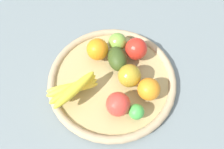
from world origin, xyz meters
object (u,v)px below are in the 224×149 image
object	(u,v)px
banana_bunch	(73,88)
apple_2	(136,49)
apple_0	(117,42)
lime_0	(136,112)
avocado	(117,59)
apple_1	(129,76)
orange_0	(149,89)
apple_3	(118,104)
orange_1	(97,49)

from	to	relation	value
banana_bunch	apple_2	distance (m)	0.25
banana_bunch	apple_0	bearing A→B (deg)	32.59
lime_0	avocado	world-z (taller)	avocado
apple_1	apple_2	size ratio (longest dim) A/B	0.99
banana_bunch	apple_0	world-z (taller)	banana_bunch
apple_1	orange_0	world-z (taller)	apple_1
banana_bunch	apple_3	size ratio (longest dim) A/B	2.26
avocado	orange_0	xyz separation A→B (m)	(0.05, -0.14, 0.00)
apple_0	apple_3	xyz separation A→B (m)	(-0.08, -0.22, 0.00)
apple_1	avocado	size ratio (longest dim) A/B	0.81
banana_bunch	apple_0	size ratio (longest dim) A/B	2.60
apple_3	apple_0	bearing A→B (deg)	70.03
avocado	orange_1	bearing A→B (deg)	133.15
lime_0	apple_2	world-z (taller)	apple_2
avocado	apple_0	xyz separation A→B (m)	(0.02, 0.06, 0.00)
banana_bunch	orange_1	world-z (taller)	orange_1
avocado	apple_0	size ratio (longest dim) A/B	1.43
apple_2	apple_1	bearing A→B (deg)	-123.79
orange_1	apple_0	bearing A→B (deg)	7.20
apple_0	avocado	bearing A→B (deg)	-110.88
apple_1	apple_3	size ratio (longest dim) A/B	1.01
apple_3	orange_0	size ratio (longest dim) A/B	1.04
avocado	orange_0	bearing A→B (deg)	-69.94
apple_1	lime_0	distance (m)	0.12
apple_0	apple_3	world-z (taller)	apple_3
apple_3	orange_0	bearing A→B (deg)	8.01
orange_1	apple_0	world-z (taller)	orange_1
apple_0	orange_1	bearing A→B (deg)	-172.80
apple_3	avocado	bearing A→B (deg)	70.41
orange_1	apple_0	xyz separation A→B (m)	(0.08, 0.01, -0.01)
apple_1	orange_0	xyz separation A→B (m)	(0.04, -0.06, -0.00)
banana_bunch	orange_0	xyz separation A→B (m)	(0.22, -0.08, 0.00)
orange_0	apple_2	bearing A→B (deg)	82.10
apple_1	lime_0	bearing A→B (deg)	-101.32
apple_1	orange_0	size ratio (longest dim) A/B	1.05
apple_1	apple_0	bearing A→B (deg)	85.12
banana_bunch	lime_0	bearing A→B (deg)	-40.21
banana_bunch	orange_1	distance (m)	0.16
lime_0	avocado	distance (m)	0.19
avocado	apple_2	world-z (taller)	apple_2
apple_1	banana_bunch	xyz separation A→B (m)	(-0.18, 0.02, -0.00)
lime_0	apple_0	size ratio (longest dim) A/B	0.74
banana_bunch	orange_1	xyz separation A→B (m)	(0.12, 0.11, 0.00)
apple_2	apple_0	bearing A→B (deg)	132.52
apple_1	apple_2	distance (m)	0.11
lime_0	banana_bunch	bearing A→B (deg)	139.79
apple_2	apple_0	world-z (taller)	apple_2
apple_3	orange_0	world-z (taller)	apple_3
avocado	apple_2	bearing A→B (deg)	9.77
orange_1	apple_1	bearing A→B (deg)	-64.11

